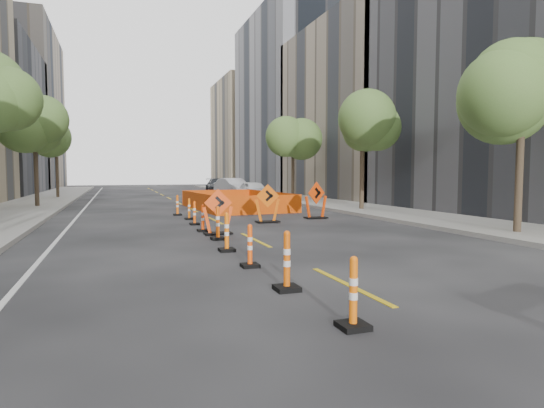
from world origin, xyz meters
name	(u,v)px	position (x,y,z in m)	size (l,w,h in m)	color
ground_plane	(306,265)	(0.00, 0.00, 0.00)	(140.00, 140.00, 0.00)	black
sidewalk_right	(371,210)	(9.00, 12.00, 0.07)	(4.00, 90.00, 0.15)	gray
bld_left_e	(4,109)	(-17.00, 55.60, 10.00)	(12.00, 20.00, 20.00)	gray
bld_right_c	(381,113)	(17.00, 23.80, 7.00)	(12.00, 16.00, 14.00)	gray
bld_right_d	(304,105)	(17.00, 40.20, 10.00)	(12.00, 18.00, 20.00)	gray
bld_right_e	(258,134)	(17.00, 58.60, 8.00)	(12.00, 14.00, 16.00)	tan
tree_l_c	(35,130)	(-8.40, 20.00, 4.53)	(2.80, 2.80, 5.95)	#382B1E
tree_l_d	(56,141)	(-8.40, 30.00, 4.53)	(2.80, 2.80, 5.95)	#382B1E
tree_r_a	(522,97)	(8.40, 2.00, 4.53)	(2.80, 2.80, 5.95)	#382B1E
tree_r_b	(363,126)	(8.40, 12.00, 4.53)	(2.80, 2.80, 5.95)	#382B1E
tree_r_c	(293,139)	(8.40, 22.00, 4.53)	(2.80, 2.80, 5.95)	#382B1E
channelizer_0	(353,292)	(-1.08, -4.10, 0.49)	(0.39, 0.39, 0.99)	orange
channelizer_1	(287,261)	(-1.22, -1.98, 0.54)	(0.42, 0.42, 1.07)	#D95309
channelizer_2	(250,246)	(-1.28, 0.15, 0.48)	(0.38, 0.38, 0.96)	#FF4D0A
channelizer_3	(227,232)	(-1.30, 2.28, 0.52)	(0.41, 0.41, 1.04)	orange
channelizer_4	(218,223)	(-1.08, 4.41, 0.52)	(0.41, 0.41, 1.05)	#E95209
channelizer_5	(203,218)	(-1.16, 6.53, 0.48)	(0.38, 0.38, 0.96)	#F0400A
channelizer_6	(195,213)	(-1.10, 8.66, 0.48)	(0.37, 0.37, 0.95)	#FF540A
channelizer_7	(189,209)	(-0.99, 10.79, 0.47)	(0.37, 0.37, 0.94)	orange
channelizer_8	(177,205)	(-1.24, 12.92, 0.50)	(0.39, 0.39, 1.00)	#EA5C09
chevron_sign_left	(218,212)	(-0.82, 5.56, 0.77)	(1.03, 0.62, 1.54)	#EB4009
chevron_sign_center	(267,203)	(1.89, 8.45, 0.80)	(1.07, 0.64, 1.60)	#DC5709
chevron_sign_right	(316,200)	(4.49, 9.30, 0.83)	(1.11, 0.67, 1.67)	red
safety_fence	(236,200)	(2.46, 15.88, 0.48)	(4.49, 7.65, 0.96)	#FF570D
parked_car_near	(254,190)	(5.90, 23.82, 0.72)	(1.70, 4.23, 1.44)	white
parked_car_mid	(233,187)	(5.59, 28.95, 0.80)	(1.69, 4.83, 1.59)	#A4A4AA
parked_car_far	(218,186)	(5.49, 34.56, 0.75)	(2.11, 5.19, 1.51)	black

